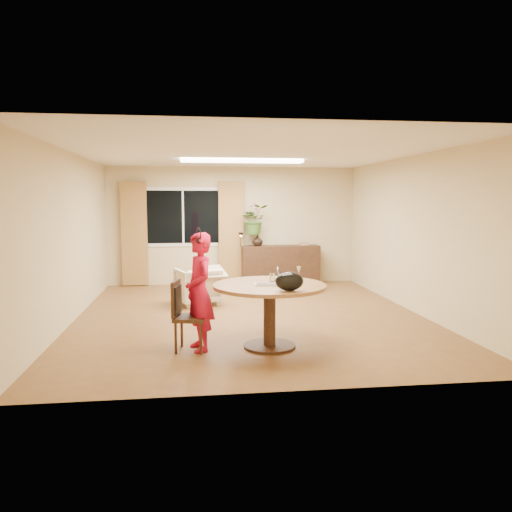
{
  "coord_description": "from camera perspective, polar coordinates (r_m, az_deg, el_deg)",
  "views": [
    {
      "loc": [
        -0.92,
        -7.86,
        1.85
      ],
      "look_at": [
        0.07,
        -0.2,
        0.99
      ],
      "focal_mm": 35.0,
      "sensor_mm": 36.0,
      "label": 1
    }
  ],
  "objects": [
    {
      "name": "window",
      "position": [
        11.1,
        -8.33,
        4.44
      ],
      "size": [
        1.7,
        0.03,
        1.3
      ],
      "color": "white",
      "rests_on": "wall_back"
    },
    {
      "name": "tumbler",
      "position": [
        6.49,
        1.85,
        -2.45
      ],
      "size": [
        0.08,
        0.08,
        0.1
      ],
      "primitive_type": null,
      "rotation": [
        0.0,
        0.0,
        -0.14
      ],
      "color": "white",
      "rests_on": "dining_table"
    },
    {
      "name": "ceiling",
      "position": [
        7.95,
        -0.72,
        11.74
      ],
      "size": [
        6.5,
        6.5,
        0.0
      ],
      "primitive_type": "plane",
      "rotation": [
        3.14,
        0.0,
        0.0
      ],
      "color": "white",
      "rests_on": "wall_back"
    },
    {
      "name": "curtain_left",
      "position": [
        11.1,
        -13.74,
        2.49
      ],
      "size": [
        0.55,
        0.08,
        2.25
      ],
      "primitive_type": "cube",
      "color": "#946130",
      "rests_on": "wall_back"
    },
    {
      "name": "wine_glass",
      "position": [
        6.48,
        4.9,
        -2.04
      ],
      "size": [
        0.08,
        0.08,
        0.2
      ],
      "primitive_type": null,
      "rotation": [
        0.0,
        0.0,
        -0.16
      ],
      "color": "white",
      "rests_on": "dining_table"
    },
    {
      "name": "desk_lamp",
      "position": [
        10.9,
        -1.73,
        1.96
      ],
      "size": [
        0.17,
        0.17,
        0.32
      ],
      "primitive_type": null,
      "rotation": [
        0.0,
        0.0,
        0.32
      ],
      "color": "black",
      "rests_on": "sideboard"
    },
    {
      "name": "vase",
      "position": [
        11.0,
        0.18,
        1.81
      ],
      "size": [
        0.29,
        0.29,
        0.25
      ],
      "primitive_type": "imported",
      "rotation": [
        0.0,
        0.0,
        0.23
      ],
      "color": "black",
      "rests_on": "sideboard"
    },
    {
      "name": "handbag",
      "position": [
        5.78,
        3.84,
        -2.92
      ],
      "size": [
        0.36,
        0.25,
        0.22
      ],
      "primitive_type": null,
      "rotation": [
        0.0,
        0.0,
        0.17
      ],
      "color": "black",
      "rests_on": "dining_table"
    },
    {
      "name": "child",
      "position": [
        6.21,
        -6.5,
        -4.08
      ],
      "size": [
        0.61,
        0.49,
        1.47
      ],
      "primitive_type": "imported",
      "rotation": [
        0.0,
        0.0,
        -1.28
      ],
      "color": "red",
      "rests_on": "floor"
    },
    {
      "name": "bouquet",
      "position": [
        10.96,
        -0.22,
        4.17
      ],
      "size": [
        0.67,
        0.6,
        0.66
      ],
      "primitive_type": "imported",
      "rotation": [
        0.0,
        0.0,
        0.16
      ],
      "color": "#266124",
      "rests_on": "vase"
    },
    {
      "name": "dining_chair",
      "position": [
        6.24,
        -7.46,
        -6.81
      ],
      "size": [
        0.49,
        0.46,
        0.88
      ],
      "primitive_type": null,
      "rotation": [
        0.0,
        0.0,
        -0.22
      ],
      "color": "black",
      "rests_on": "floor"
    },
    {
      "name": "throw",
      "position": [
        8.9,
        -5.05,
        -1.28
      ],
      "size": [
        0.57,
        0.65,
        0.03
      ],
      "primitive_type": null,
      "rotation": [
        0.0,
        0.0,
        0.26
      ],
      "color": "beige",
      "rests_on": "armchair"
    },
    {
      "name": "wall_left",
      "position": [
        8.09,
        -20.46,
        2.02
      ],
      "size": [
        0.0,
        6.5,
        6.5
      ],
      "primitive_type": "plane",
      "rotation": [
        1.57,
        0.0,
        1.57
      ],
      "color": "tan",
      "rests_on": "floor"
    },
    {
      "name": "dining_table",
      "position": [
        6.29,
        1.57,
        -4.79
      ],
      "size": [
        1.42,
        1.42,
        0.81
      ],
      "color": "brown",
      "rests_on": "floor"
    },
    {
      "name": "book_stack",
      "position": [
        11.19,
        5.52,
        1.42
      ],
      "size": [
        0.22,
        0.19,
        0.08
      ],
      "primitive_type": null,
      "rotation": [
        0.0,
        0.0,
        0.28
      ],
      "color": "#95644C",
      "rests_on": "sideboard"
    },
    {
      "name": "armchair",
      "position": [
        9.03,
        -6.68,
        -3.41
      ],
      "size": [
        0.89,
        0.91,
        0.66
      ],
      "primitive_type": "imported",
      "rotation": [
        0.0,
        0.0,
        3.45
      ],
      "color": "#C3B79A",
      "rests_on": "floor"
    },
    {
      "name": "laptop",
      "position": [
        6.19,
        1.34,
        -2.31
      ],
      "size": [
        0.36,
        0.26,
        0.22
      ],
      "primitive_type": null,
      "rotation": [
        0.0,
        0.0,
        -0.13
      ],
      "color": "#B7B7BC",
      "rests_on": "dining_table"
    },
    {
      "name": "wall_right",
      "position": [
        8.69,
        17.63,
        2.39
      ],
      "size": [
        0.0,
        6.5,
        6.5
      ],
      "primitive_type": "plane",
      "rotation": [
        1.57,
        0.0,
        -1.57
      ],
      "color": "tan",
      "rests_on": "floor"
    },
    {
      "name": "ceiling_panel",
      "position": [
        9.13,
        -1.61,
        10.81
      ],
      "size": [
        2.2,
        0.35,
        0.05
      ],
      "primitive_type": "cube",
      "color": "white",
      "rests_on": "ceiling"
    },
    {
      "name": "sideboard",
      "position": [
        11.13,
        2.8,
        -1.01
      ],
      "size": [
        1.72,
        0.42,
        0.86
      ],
      "primitive_type": "cube",
      "color": "black",
      "rests_on": "floor"
    },
    {
      "name": "pot_lid",
      "position": [
        6.57,
        2.97,
        -2.64
      ],
      "size": [
        0.24,
        0.24,
        0.03
      ],
      "primitive_type": null,
      "rotation": [
        0.0,
        0.0,
        0.17
      ],
      "color": "white",
      "rests_on": "dining_table"
    },
    {
      "name": "floor",
      "position": [
        8.12,
        -0.69,
        -6.84
      ],
      "size": [
        6.5,
        6.5,
        0.0
      ],
      "primitive_type": "plane",
      "color": "brown",
      "rests_on": "ground"
    },
    {
      "name": "wall_back",
      "position": [
        11.16,
        -2.65,
        3.48
      ],
      "size": [
        5.5,
        0.0,
        5.5
      ],
      "primitive_type": "plane",
      "rotation": [
        1.57,
        0.0,
        0.0
      ],
      "color": "tan",
      "rests_on": "floor"
    },
    {
      "name": "curtain_right",
      "position": [
        11.07,
        -2.86,
        2.66
      ],
      "size": [
        0.55,
        0.08,
        2.25
      ],
      "primitive_type": "cube",
      "color": "#946130",
      "rests_on": "wall_back"
    }
  ]
}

